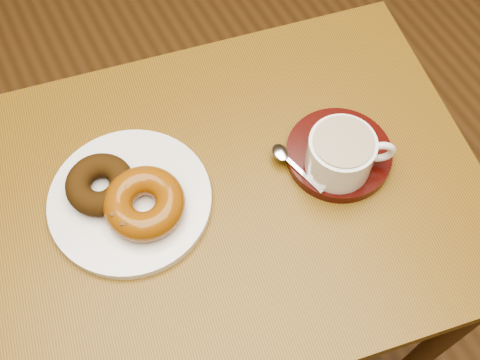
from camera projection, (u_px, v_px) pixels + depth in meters
name	position (u px, v px, depth m)	size (l,w,h in m)	color
cafe_table	(230.00, 223.00, 1.02)	(0.87, 0.71, 0.73)	brown
donut_plate	(130.00, 200.00, 0.90)	(0.25, 0.25, 0.01)	white
donut_cinnamon	(100.00, 184.00, 0.89)	(0.10, 0.10, 0.04)	#341F0A
donut_caramel	(144.00, 203.00, 0.87)	(0.13, 0.13, 0.04)	brown
saucer	(339.00, 154.00, 0.94)	(0.17, 0.17, 0.02)	#330907
coffee_cup	(342.00, 154.00, 0.89)	(0.13, 0.10, 0.07)	white
teaspoon	(285.00, 157.00, 0.92)	(0.04, 0.11, 0.01)	silver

